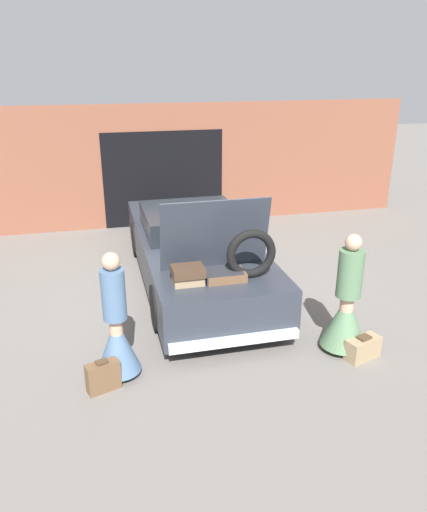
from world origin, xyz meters
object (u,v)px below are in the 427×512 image
Objects in this scene: person_left at (117,333)px; suitcase_beside_right_person at (363,348)px; car at (195,250)px; suitcase_beside_left_person at (103,376)px; person_right at (346,310)px.

suitcase_beside_right_person is at bearing 85.81° from person_left.
suitcase_beside_left_person is (-1.71, -2.80, -0.41)m from car.
car is 12.05× the size of suitcase_beside_left_person.
person_right is (3.00, -0.12, -0.00)m from person_left.
car reaches higher than suitcase_beside_right_person.
car reaches higher than suitcase_beside_left_person.
person_left reaches higher than suitcase_beside_left_person.
car is at bearing 58.68° from suitcase_beside_left_person.
person_right is at bearing -60.56° from car.
suitcase_beside_left_person reaches higher than suitcase_beside_right_person.
suitcase_beside_right_person is at bearing -149.18° from person_right.
person_right is at bearing 90.47° from person_left.
person_right is at bearing 2.60° from suitcase_beside_left_person.
person_right reaches higher than suitcase_beside_right_person.
car reaches higher than person_left.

